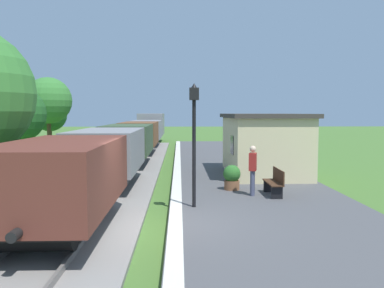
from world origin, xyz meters
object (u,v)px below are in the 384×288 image
(bench_near_hut, at_px, (275,182))
(tree_field_left, at_px, (48,101))
(station_hut, at_px, (264,144))
(person_waiting, at_px, (253,168))
(tree_field_distant, at_px, (50,115))
(potted_planter, at_px, (232,177))
(tree_trackside_far, at_px, (16,114))
(freight_train, at_px, (136,137))
(lamp_post_near, at_px, (194,122))

(bench_near_hut, distance_m, tree_field_left, 20.19)
(station_hut, xyz_separation_m, person_waiting, (-1.39, -4.93, -0.47))
(person_waiting, relative_size, tree_field_distant, 0.40)
(station_hut, distance_m, tree_field_distant, 21.69)
(potted_planter, bearing_deg, tree_trackside_far, 147.92)
(potted_planter, bearing_deg, person_waiting, -61.27)
(tree_trackside_far, bearing_deg, station_hut, -11.81)
(freight_train, height_order, lamp_post_near, lamp_post_near)
(bench_near_hut, xyz_separation_m, person_waiting, (-0.77, 0.01, 0.46))
(tree_field_left, distance_m, tree_field_distant, 5.64)
(bench_near_hut, distance_m, potted_planter, 1.71)
(station_hut, distance_m, person_waiting, 5.14)
(bench_near_hut, bearing_deg, person_waiting, 178.99)
(bench_near_hut, bearing_deg, freight_train, 114.53)
(freight_train, xyz_separation_m, tree_field_distant, (-7.90, 7.31, 1.45))
(station_hut, relative_size, potted_planter, 6.33)
(potted_planter, distance_m, lamp_post_near, 3.73)
(lamp_post_near, relative_size, tree_trackside_far, 0.82)
(station_hut, height_order, bench_near_hut, station_hut)
(tree_trackside_far, bearing_deg, potted_planter, -32.08)
(bench_near_hut, xyz_separation_m, tree_field_left, (-12.50, 15.53, 3.19))
(tree_field_left, bearing_deg, tree_trackside_far, -83.67)
(station_hut, bearing_deg, person_waiting, -105.79)
(bench_near_hut, distance_m, person_waiting, 0.90)
(person_waiting, distance_m, tree_field_left, 19.64)
(person_waiting, relative_size, tree_field_left, 0.31)
(tree_field_left, bearing_deg, person_waiting, -52.90)
(potted_planter, height_order, tree_trackside_far, tree_trackside_far)
(person_waiting, bearing_deg, freight_train, -52.61)
(potted_planter, bearing_deg, tree_field_distant, 122.76)
(freight_train, relative_size, tree_field_left, 7.04)
(station_hut, bearing_deg, bench_near_hut, -97.21)
(person_waiting, height_order, tree_field_distant, tree_field_distant)
(freight_train, bearing_deg, potted_planter, -68.82)
(freight_train, relative_size, station_hut, 6.76)
(freight_train, bearing_deg, tree_field_distant, 137.20)
(tree_trackside_far, bearing_deg, person_waiting, -34.62)
(freight_train, xyz_separation_m, tree_trackside_far, (-5.43, -6.03, 1.54))
(potted_planter, distance_m, tree_field_distant, 23.62)
(lamp_post_near, distance_m, tree_trackside_far, 12.68)
(person_waiting, distance_m, tree_field_distant, 24.78)
(station_hut, bearing_deg, tree_trackside_far, 168.19)
(person_waiting, bearing_deg, station_hut, -90.20)
(lamp_post_near, bearing_deg, station_hut, 62.30)
(tree_field_distant, bearing_deg, bench_near_hut, -55.98)
(freight_train, xyz_separation_m, person_waiting, (5.41, -13.52, -0.27))
(freight_train, distance_m, station_hut, 10.96)
(tree_trackside_far, relative_size, tree_field_distant, 1.04)
(station_hut, xyz_separation_m, tree_field_left, (-13.12, 10.59, 2.26))
(bench_near_hut, distance_m, tree_trackside_far, 14.01)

